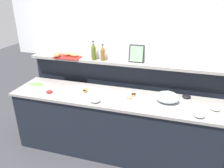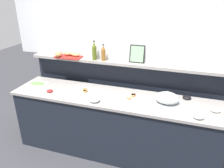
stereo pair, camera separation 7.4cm
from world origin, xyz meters
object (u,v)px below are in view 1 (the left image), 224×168
(condiment_bowl_teal, at_px, (49,92))
(condiment_bowl_dark, at_px, (187,96))
(condiment_bowl_red, at_px, (215,108))
(cold_cuts_platter, at_px, (36,85))
(glass_bowl_large, at_px, (95,100))
(framed_picture, at_px, (136,54))
(serving_cloche, at_px, (167,98))
(olive_oil_bottle, at_px, (93,51))
(bread_basket, at_px, (67,55))
(glass_bowl_medium, at_px, (199,115))
(sandwich_platter_side, at_px, (81,90))
(sandwich_platter_front, at_px, (130,97))
(serving_tongs, at_px, (111,92))
(vinegar_bottle_amber, at_px, (103,53))

(condiment_bowl_teal, relative_size, condiment_bowl_dark, 0.77)
(condiment_bowl_red, bearing_deg, cold_cuts_platter, 179.23)
(glass_bowl_large, xyz_separation_m, condiment_bowl_red, (1.40, 0.21, -0.01))
(condiment_bowl_red, relative_size, framed_picture, 0.44)
(serving_cloche, height_order, framed_picture, framed_picture)
(condiment_bowl_red, xyz_separation_m, olive_oil_bottle, (-1.63, 0.40, 0.45))
(condiment_bowl_teal, relative_size, bread_basket, 0.20)
(glass_bowl_large, relative_size, glass_bowl_medium, 1.13)
(condiment_bowl_teal, bearing_deg, condiment_bowl_dark, 11.60)
(sandwich_platter_side, bearing_deg, sandwich_platter_front, -0.72)
(sandwich_platter_side, bearing_deg, glass_bowl_medium, -9.29)
(glass_bowl_medium, distance_m, framed_picture, 1.15)
(serving_cloche, bearing_deg, cold_cuts_platter, 179.27)
(glass_bowl_large, relative_size, serving_tongs, 0.82)
(sandwich_platter_front, xyz_separation_m, bread_basket, (-1.06, 0.39, 0.37))
(cold_cuts_platter, height_order, condiment_bowl_teal, condiment_bowl_teal)
(sandwich_platter_side, distance_m, condiment_bowl_dark, 1.41)
(condiment_bowl_dark, xyz_separation_m, olive_oil_bottle, (-1.32, 0.17, 0.45))
(sandwich_platter_side, distance_m, bread_basket, 0.65)
(serving_tongs, xyz_separation_m, framed_picture, (0.26, 0.35, 0.46))
(cold_cuts_platter, relative_size, serving_tongs, 1.86)
(serving_cloche, distance_m, condiment_bowl_red, 0.55)
(serving_cloche, bearing_deg, vinegar_bottle_amber, 157.84)
(bread_basket, bearing_deg, condiment_bowl_red, -11.42)
(framed_picture, bearing_deg, sandwich_platter_front, -88.52)
(serving_cloche, distance_m, olive_oil_bottle, 1.22)
(condiment_bowl_dark, relative_size, framed_picture, 0.44)
(glass_bowl_large, relative_size, framed_picture, 0.55)
(condiment_bowl_teal, relative_size, serving_tongs, 0.51)
(sandwich_platter_side, relative_size, serving_tongs, 2.01)
(olive_oil_bottle, distance_m, bread_basket, 0.44)
(glass_bowl_medium, relative_size, framed_picture, 0.49)
(glass_bowl_medium, distance_m, condiment_bowl_teal, 1.90)
(vinegar_bottle_amber, xyz_separation_m, framed_picture, (0.47, 0.05, 0.02))
(sandwich_platter_side, bearing_deg, cold_cuts_platter, -179.79)
(glass_bowl_medium, bearing_deg, vinegar_bottle_amber, 155.02)
(serving_tongs, bearing_deg, olive_oil_bottle, 140.28)
(condiment_bowl_dark, bearing_deg, serving_cloche, -137.08)
(vinegar_bottle_amber, bearing_deg, sandwich_platter_side, -119.70)
(sandwich_platter_front, relative_size, framed_picture, 1.18)
(condiment_bowl_teal, distance_m, serving_tongs, 0.84)
(condiment_bowl_dark, bearing_deg, glass_bowl_large, -158.30)
(condiment_bowl_red, distance_m, bread_basket, 2.14)
(sandwich_platter_front, bearing_deg, serving_cloche, -2.15)
(condiment_bowl_red, relative_size, vinegar_bottle_amber, 0.46)
(glass_bowl_large, bearing_deg, serving_tongs, 69.24)
(cold_cuts_platter, relative_size, vinegar_bottle_amber, 1.29)
(sandwich_platter_front, xyz_separation_m, framed_picture, (-0.01, 0.42, 0.46))
(glass_bowl_large, xyz_separation_m, olive_oil_bottle, (-0.23, 0.60, 0.44))
(framed_picture, bearing_deg, olive_oil_bottle, -175.02)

